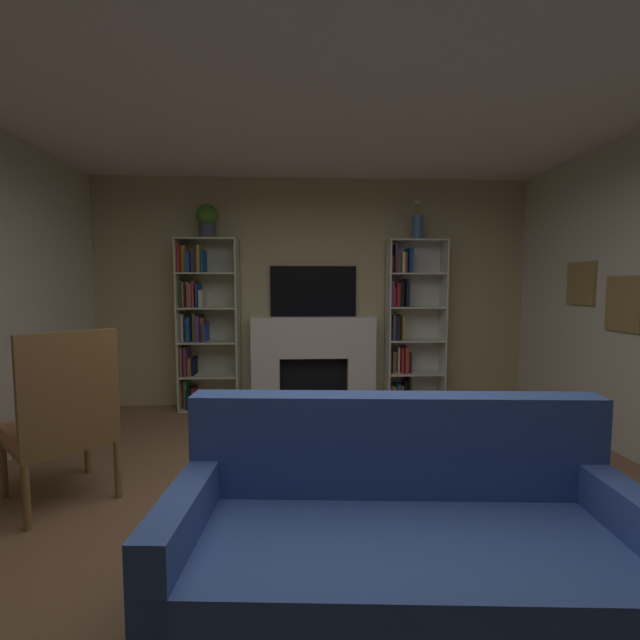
{
  "coord_description": "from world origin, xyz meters",
  "views": [
    {
      "loc": [
        -0.17,
        -2.33,
        1.46
      ],
      "look_at": [
        0.0,
        1.11,
        1.18
      ],
      "focal_mm": 23.57,
      "sensor_mm": 36.0,
      "label": 1
    }
  ],
  "objects_px": {
    "coffee_table": "(372,468)",
    "fireplace": "(314,359)",
    "potted_plant": "(207,220)",
    "vase_with_flowers": "(417,227)",
    "bookshelf_left": "(202,321)",
    "armchair": "(63,419)",
    "couch": "(404,556)",
    "bookshelf_right": "(408,325)",
    "tv": "(313,291)"
  },
  "relations": [
    {
      "from": "coffee_table",
      "to": "fireplace",
      "type": "bearing_deg",
      "value": 95.9
    },
    {
      "from": "bookshelf_left",
      "to": "bookshelf_right",
      "type": "xyz_separation_m",
      "value": [
        2.46,
        0.02,
        -0.06
      ]
    },
    {
      "from": "coffee_table",
      "to": "potted_plant",
      "type": "bearing_deg",
      "value": 120.5
    },
    {
      "from": "potted_plant",
      "to": "bookshelf_right",
      "type": "bearing_deg",
      "value": 1.04
    },
    {
      "from": "potted_plant",
      "to": "coffee_table",
      "type": "xyz_separation_m",
      "value": [
        1.49,
        -2.53,
        -1.85
      ]
    },
    {
      "from": "tv",
      "to": "bookshelf_left",
      "type": "height_order",
      "value": "bookshelf_left"
    },
    {
      "from": "bookshelf_left",
      "to": "bookshelf_right",
      "type": "distance_m",
      "value": 2.46
    },
    {
      "from": "bookshelf_left",
      "to": "potted_plant",
      "type": "distance_m",
      "value": 1.18
    },
    {
      "from": "potted_plant",
      "to": "couch",
      "type": "xyz_separation_m",
      "value": [
        1.49,
        -3.28,
        -1.9
      ]
    },
    {
      "from": "bookshelf_left",
      "to": "potted_plant",
      "type": "xyz_separation_m",
      "value": [
        0.09,
        -0.03,
        1.18
      ]
    },
    {
      "from": "potted_plant",
      "to": "vase_with_flowers",
      "type": "height_order",
      "value": "vase_with_flowers"
    },
    {
      "from": "fireplace",
      "to": "bookshelf_right",
      "type": "xyz_separation_m",
      "value": [
        1.14,
        0.01,
        0.4
      ]
    },
    {
      "from": "potted_plant",
      "to": "coffee_table",
      "type": "bearing_deg",
      "value": -59.5
    },
    {
      "from": "fireplace",
      "to": "tv",
      "type": "distance_m",
      "value": 0.82
    },
    {
      "from": "tv",
      "to": "couch",
      "type": "height_order",
      "value": "tv"
    },
    {
      "from": "fireplace",
      "to": "bookshelf_right",
      "type": "distance_m",
      "value": 1.21
    },
    {
      "from": "bookshelf_right",
      "to": "couch",
      "type": "distance_m",
      "value": 3.5
    },
    {
      "from": "tv",
      "to": "bookshelf_left",
      "type": "xyz_separation_m",
      "value": [
        -1.31,
        -0.09,
        -0.35
      ]
    },
    {
      "from": "bookshelf_right",
      "to": "vase_with_flowers",
      "type": "relative_size",
      "value": 4.25
    },
    {
      "from": "coffee_table",
      "to": "bookshelf_left",
      "type": "bearing_deg",
      "value": 121.68
    },
    {
      "from": "tv",
      "to": "coffee_table",
      "type": "bearing_deg",
      "value": -84.29
    },
    {
      "from": "potted_plant",
      "to": "vase_with_flowers",
      "type": "relative_size",
      "value": 0.83
    },
    {
      "from": "potted_plant",
      "to": "coffee_table",
      "type": "relative_size",
      "value": 0.46
    },
    {
      "from": "tv",
      "to": "couch",
      "type": "distance_m",
      "value": 3.58
    },
    {
      "from": "vase_with_flowers",
      "to": "coffee_table",
      "type": "height_order",
      "value": "vase_with_flowers"
    },
    {
      "from": "fireplace",
      "to": "coffee_table",
      "type": "bearing_deg",
      "value": -84.1
    },
    {
      "from": "fireplace",
      "to": "bookshelf_left",
      "type": "bearing_deg",
      "value": -179.68
    },
    {
      "from": "potted_plant",
      "to": "couch",
      "type": "height_order",
      "value": "potted_plant"
    },
    {
      "from": "fireplace",
      "to": "armchair",
      "type": "distance_m",
      "value": 2.8
    },
    {
      "from": "bookshelf_right",
      "to": "potted_plant",
      "type": "bearing_deg",
      "value": -178.96
    },
    {
      "from": "tv",
      "to": "armchair",
      "type": "distance_m",
      "value": 2.98
    },
    {
      "from": "potted_plant",
      "to": "couch",
      "type": "relative_size",
      "value": 0.19
    },
    {
      "from": "coffee_table",
      "to": "vase_with_flowers",
      "type": "bearing_deg",
      "value": 69.22
    },
    {
      "from": "vase_with_flowers",
      "to": "bookshelf_left",
      "type": "bearing_deg",
      "value": 179.4
    },
    {
      "from": "bookshelf_left",
      "to": "armchair",
      "type": "distance_m",
      "value": 2.27
    },
    {
      "from": "tv",
      "to": "potted_plant",
      "type": "xyz_separation_m",
      "value": [
        -1.23,
        -0.12,
        0.82
      ]
    },
    {
      "from": "fireplace",
      "to": "armchair",
      "type": "bearing_deg",
      "value": -128.48
    },
    {
      "from": "tv",
      "to": "armchair",
      "type": "relative_size",
      "value": 0.88
    },
    {
      "from": "bookshelf_right",
      "to": "potted_plant",
      "type": "height_order",
      "value": "potted_plant"
    },
    {
      "from": "fireplace",
      "to": "bookshelf_left",
      "type": "xyz_separation_m",
      "value": [
        -1.31,
        -0.01,
        0.46
      ]
    },
    {
      "from": "fireplace",
      "to": "bookshelf_left",
      "type": "relative_size",
      "value": 0.79
    },
    {
      "from": "bookshelf_left",
      "to": "bookshelf_right",
      "type": "relative_size",
      "value": 1.0
    },
    {
      "from": "bookshelf_right",
      "to": "vase_with_flowers",
      "type": "height_order",
      "value": "vase_with_flowers"
    },
    {
      "from": "vase_with_flowers",
      "to": "tv",
      "type": "bearing_deg",
      "value": 174.43
    },
    {
      "from": "bookshelf_left",
      "to": "vase_with_flowers",
      "type": "distance_m",
      "value": 2.77
    },
    {
      "from": "fireplace",
      "to": "tv",
      "type": "xyz_separation_m",
      "value": [
        0.0,
        0.09,
        0.82
      ]
    },
    {
      "from": "tv",
      "to": "armchair",
      "type": "bearing_deg",
      "value": -127.42
    },
    {
      "from": "armchair",
      "to": "coffee_table",
      "type": "distance_m",
      "value": 2.05
    },
    {
      "from": "couch",
      "to": "bookshelf_right",
      "type": "bearing_deg",
      "value": 75.28
    },
    {
      "from": "fireplace",
      "to": "vase_with_flowers",
      "type": "bearing_deg",
      "value": -1.59
    }
  ]
}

